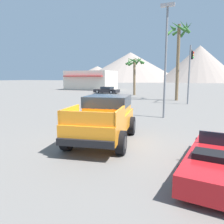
{
  "coord_description": "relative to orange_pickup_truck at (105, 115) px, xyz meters",
  "views": [
    {
      "loc": [
        3.78,
        -8.1,
        2.76
      ],
      "look_at": [
        -0.1,
        1.23,
        1.14
      ],
      "focal_mm": 35.0,
      "sensor_mm": 36.0,
      "label": 1
    }
  ],
  "objects": [
    {
      "name": "traffic_light_main",
      "position": [
        2.56,
        16.17,
        3.0
      ],
      "size": [
        0.38,
        3.19,
        5.92
      ],
      "rotation": [
        0.0,
        0.0,
        1.57
      ],
      "color": "slate",
      "rests_on": "ground_plane"
    },
    {
      "name": "ground_plane",
      "position": [
        0.16,
        -0.55,
        -1.09
      ],
      "size": [
        320.0,
        320.0,
        0.0
      ],
      "primitive_type": "plane",
      "color": "slate"
    },
    {
      "name": "street_lamp_post",
      "position": [
        1.54,
        6.37,
        3.38
      ],
      "size": [
        0.9,
        0.24,
        7.41
      ],
      "color": "slate",
      "rests_on": "ground_plane"
    },
    {
      "name": "storefront_building",
      "position": [
        -19.51,
        35.41,
        0.99
      ],
      "size": [
        10.06,
        7.82,
        4.14
      ],
      "color": "beige",
      "rests_on": "ground_plane"
    },
    {
      "name": "distant_mountain_range",
      "position": [
        -32.53,
        128.14,
        7.44
      ],
      "size": [
        107.59,
        66.86,
        20.14
      ],
      "color": "gray",
      "rests_on": "ground_plane"
    },
    {
      "name": "palm_tree_short",
      "position": [
        -5.96,
        24.12,
        3.4
      ],
      "size": [
        3.13,
        3.08,
        5.87
      ],
      "color": "brown",
      "rests_on": "ground_plane"
    },
    {
      "name": "palm_tree_tall",
      "position": [
        1.05,
        18.39,
        5.65
      ],
      "size": [
        3.03,
        2.85,
        9.04
      ],
      "color": "brown",
      "rests_on": "ground_plane"
    },
    {
      "name": "parked_car_dark",
      "position": [
        -11.2,
        25.38,
        -0.49
      ],
      "size": [
        4.3,
        2.12,
        1.17
      ],
      "rotation": [
        0.0,
        0.0,
        1.52
      ],
      "color": "#232328",
      "rests_on": "ground_plane"
    },
    {
      "name": "orange_pickup_truck",
      "position": [
        0.0,
        0.0,
        0.0
      ],
      "size": [
        3.01,
        5.11,
        1.92
      ],
      "rotation": [
        0.0,
        0.0,
        0.18
      ],
      "color": "orange",
      "rests_on": "ground_plane"
    },
    {
      "name": "red_convertible_car",
      "position": [
        4.6,
        -1.96,
        -0.66
      ],
      "size": [
        2.32,
        4.73,
        1.09
      ],
      "rotation": [
        0.0,
        0.0,
        -0.12
      ],
      "color": "red",
      "rests_on": "ground_plane"
    }
  ]
}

